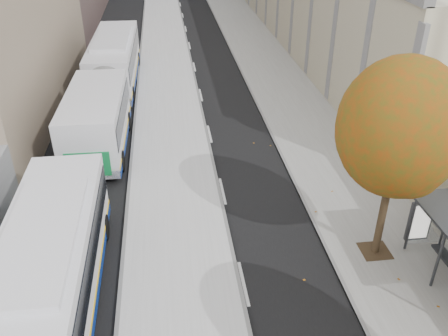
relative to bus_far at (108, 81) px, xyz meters
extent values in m
cube|color=#B6B6B6|center=(3.62, 6.31, -1.67)|extent=(4.25, 150.00, 0.15)
cube|color=gray|center=(11.62, 6.31, -1.71)|extent=(4.75, 150.00, 0.08)
cylinder|color=black|center=(11.09, -15.69, -0.05)|extent=(0.28, 0.28, 3.24)
sphere|color=#304F13|center=(11.09, -15.69, 3.52)|extent=(4.20, 4.20, 4.20)
cube|color=white|center=(0.00, 0.01, -0.15)|extent=(3.14, 19.24, 3.20)
cube|color=black|center=(0.00, 0.01, 0.44)|extent=(3.19, 18.47, 1.11)
cube|color=#107A3B|center=(0.00, -9.56, -0.52)|extent=(2.03, 0.10, 1.24)
imported|color=silver|center=(0.27, 15.70, -1.04)|extent=(1.76, 4.18, 1.41)
camera|label=1|loc=(3.61, -28.86, 10.21)|focal=38.00mm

